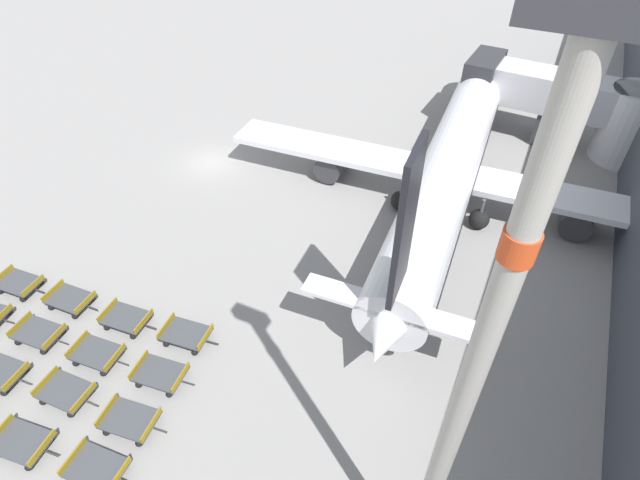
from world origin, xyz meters
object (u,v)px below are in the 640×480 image
object	(u,v)px
baggage_dolly_row_mid_a_col_b	(0,372)
baggage_dolly_row_mid_b_col_d	(161,374)
apron_light_mast	(468,388)
baggage_dolly_row_mid_b_col_b	(39,333)
baggage_dolly_row_near_col_c	(22,443)
baggage_dolly_row_far_col_c	(127,319)
baggage_dolly_row_mid_a_col_c	(66,392)
baggage_dolly_row_mid_a_col_d	(130,420)
baggage_dolly_row_mid_b_col_c	(97,354)
baggage_dolly_row_far_col_b	(70,299)
baggage_dolly_row_far_col_d	(186,334)
baggage_dolly_row_near_col_d	(97,469)
airplane	(452,161)
baggage_dolly_row_far_col_a	(19,283)

from	to	relation	value
baggage_dolly_row_mid_a_col_b	baggage_dolly_row_mid_b_col_d	size ratio (longest dim) A/B	0.99
apron_light_mast	baggage_dolly_row_mid_b_col_b	bearing A→B (deg)	176.11
baggage_dolly_row_near_col_c	baggage_dolly_row_far_col_c	size ratio (longest dim) A/B	1.01
baggage_dolly_row_mid_a_col_c	baggage_dolly_row_mid_a_col_d	distance (m)	3.87
baggage_dolly_row_mid_a_col_d	baggage_dolly_row_mid_b_col_d	bearing A→B (deg)	97.46
baggage_dolly_row_near_col_c	baggage_dolly_row_mid_b_col_d	size ratio (longest dim) A/B	1.00
baggage_dolly_row_near_col_c	baggage_dolly_row_mid_b_col_c	xyz separation A→B (m)	(-0.49, 5.11, 0.00)
baggage_dolly_row_mid_b_col_b	apron_light_mast	xyz separation A→B (m)	(21.47, -1.46, 11.53)
baggage_dolly_row_near_col_c	baggage_dolly_row_mid_a_col_b	world-z (taller)	same
baggage_dolly_row_mid_a_col_c	apron_light_mast	xyz separation A→B (m)	(17.34, 0.56, 11.53)
baggage_dolly_row_far_col_b	baggage_dolly_row_far_col_d	world-z (taller)	same
baggage_dolly_row_mid_a_col_c	baggage_dolly_row_far_col_c	size ratio (longest dim) A/B	0.99
baggage_dolly_row_near_col_d	baggage_dolly_row_far_col_b	bearing A→B (deg)	141.76
baggage_dolly_row_mid_a_col_b	baggage_dolly_row_mid_b_col_b	bearing A→B (deg)	94.68
baggage_dolly_row_near_col_c	baggage_dolly_row_mid_a_col_c	size ratio (longest dim) A/B	1.01
baggage_dolly_row_near_col_d	baggage_dolly_row_far_col_b	distance (m)	10.91
baggage_dolly_row_near_col_d	baggage_dolly_row_far_col_d	size ratio (longest dim) A/B	0.99
baggage_dolly_row_mid_b_col_c	baggage_dolly_row_far_col_d	size ratio (longest dim) A/B	1.00
airplane	baggage_dolly_row_mid_a_col_b	size ratio (longest dim) A/B	11.50
baggage_dolly_row_far_col_b	apron_light_mast	xyz separation A→B (m)	(21.79, -4.01, 11.53)
baggage_dolly_row_near_col_d	baggage_dolly_row_far_col_d	xyz separation A→B (m)	(-0.94, 7.61, 0.00)
baggage_dolly_row_near_col_c	baggage_dolly_row_far_col_b	size ratio (longest dim) A/B	1.01
baggage_dolly_row_mid_a_col_d	baggage_dolly_row_mid_b_col_b	bearing A→B (deg)	167.25
baggage_dolly_row_mid_a_col_d	baggage_dolly_row_far_col_b	size ratio (longest dim) A/B	1.01
baggage_dolly_row_mid_a_col_c	baggage_dolly_row_far_col_a	world-z (taller)	same
baggage_dolly_row_mid_b_col_c	baggage_dolly_row_mid_b_col_b	bearing A→B (deg)	-174.67
baggage_dolly_row_near_col_d	baggage_dolly_row_mid_a_col_d	distance (m)	2.41
baggage_dolly_row_mid_a_col_c	baggage_dolly_row_mid_a_col_b	bearing A→B (deg)	-171.21
baggage_dolly_row_mid_b_col_b	apron_light_mast	world-z (taller)	apron_light_mast
airplane	baggage_dolly_row_mid_b_col_d	xyz separation A→B (m)	(-8.94, -21.73, -2.62)
baggage_dolly_row_mid_a_col_b	baggage_dolly_row_mid_b_col_b	world-z (taller)	same
baggage_dolly_row_mid_a_col_b	baggage_dolly_row_far_col_b	xyz separation A→B (m)	(-0.53, 5.17, 0.00)
baggage_dolly_row_far_col_a	baggage_dolly_row_far_col_d	size ratio (longest dim) A/B	0.99
baggage_dolly_row_mid_b_col_b	baggage_dolly_row_far_col_d	size ratio (longest dim) A/B	1.00
airplane	baggage_dolly_row_near_col_d	world-z (taller)	airplane
airplane	apron_light_mast	xyz separation A→B (m)	(4.88, -24.00, 8.91)
baggage_dolly_row_far_col_a	baggage_dolly_row_far_col_d	world-z (taller)	same
baggage_dolly_row_far_col_c	apron_light_mast	bearing A→B (deg)	-13.57
baggage_dolly_row_mid_b_col_b	baggage_dolly_row_far_col_a	bearing A→B (deg)	152.02
baggage_dolly_row_mid_a_col_d	baggage_dolly_row_mid_b_col_c	bearing A→B (deg)	152.34
baggage_dolly_row_mid_a_col_c	baggage_dolly_row_far_col_b	world-z (taller)	same
airplane	baggage_dolly_row_mid_b_col_b	xyz separation A→B (m)	(-16.59, -22.54, -2.62)
baggage_dolly_row_far_col_c	apron_light_mast	xyz separation A→B (m)	(17.85, -4.31, 11.53)
baggage_dolly_row_mid_a_col_d	baggage_dolly_row_mid_a_col_b	bearing A→B (deg)	-174.05
baggage_dolly_row_mid_a_col_d	baggage_dolly_row_far_col_a	xyz separation A→B (m)	(-12.08, 3.98, 0.00)
baggage_dolly_row_mid_b_col_c	baggage_dolly_row_far_col_b	distance (m)	4.71
baggage_dolly_row_mid_a_col_d	baggage_dolly_row_near_col_d	bearing A→B (deg)	-83.92
baggage_dolly_row_far_col_b	baggage_dolly_row_far_col_d	size ratio (longest dim) A/B	0.99
baggage_dolly_row_mid_b_col_c	baggage_dolly_row_near_col_d	bearing A→B (deg)	-46.07
baggage_dolly_row_mid_b_col_c	baggage_dolly_row_mid_a_col_d	bearing A→B (deg)	-27.66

